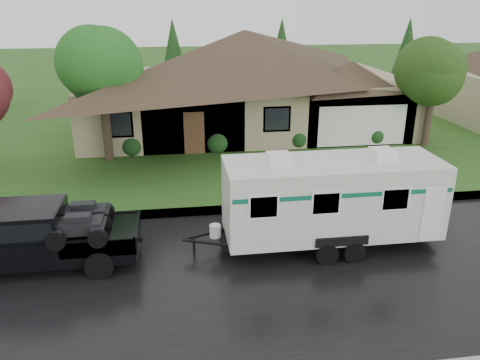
% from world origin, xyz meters
% --- Properties ---
extents(ground, '(140.00, 140.00, 0.00)m').
position_xyz_m(ground, '(0.00, 0.00, 0.00)').
color(ground, '#2B4F18').
rests_on(ground, ground).
extents(road, '(140.00, 8.00, 0.01)m').
position_xyz_m(road, '(0.00, -2.00, 0.01)').
color(road, black).
rests_on(road, ground).
extents(curb, '(140.00, 0.50, 0.15)m').
position_xyz_m(curb, '(0.00, 2.25, 0.07)').
color(curb, gray).
rests_on(curb, ground).
extents(lawn, '(140.00, 26.00, 0.15)m').
position_xyz_m(lawn, '(0.00, 15.00, 0.07)').
color(lawn, '#2B4F18').
rests_on(lawn, ground).
extents(house_main, '(19.44, 10.80, 6.90)m').
position_xyz_m(house_main, '(2.29, 13.84, 3.59)').
color(house_main, tan).
rests_on(house_main, lawn).
extents(tree_left_green, '(3.71, 3.71, 6.14)m').
position_xyz_m(tree_left_green, '(-5.34, 8.59, 4.41)').
color(tree_left_green, '#382B1E').
rests_on(tree_left_green, lawn).
extents(tree_right_green, '(3.28, 3.28, 5.42)m').
position_xyz_m(tree_right_green, '(10.80, 8.69, 3.91)').
color(tree_right_green, '#382B1E').
rests_on(tree_right_green, lawn).
extents(shrub_row, '(13.60, 1.00, 1.00)m').
position_xyz_m(shrub_row, '(2.00, 9.30, 0.65)').
color(shrub_row, '#143814').
rests_on(shrub_row, lawn).
extents(pickup_truck, '(5.61, 2.13, 1.87)m').
position_xyz_m(pickup_truck, '(-6.31, -0.70, 1.00)').
color(pickup_truck, black).
rests_on(pickup_truck, ground).
extents(travel_trailer, '(6.92, 2.43, 3.10)m').
position_xyz_m(travel_trailer, '(2.50, -0.70, 1.65)').
color(travel_trailer, silver).
rests_on(travel_trailer, ground).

